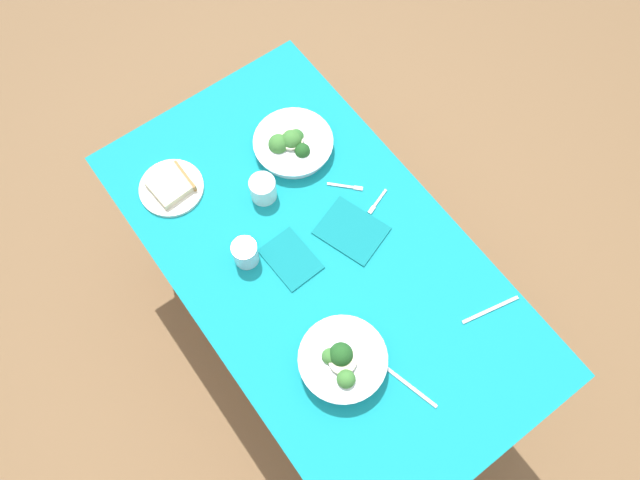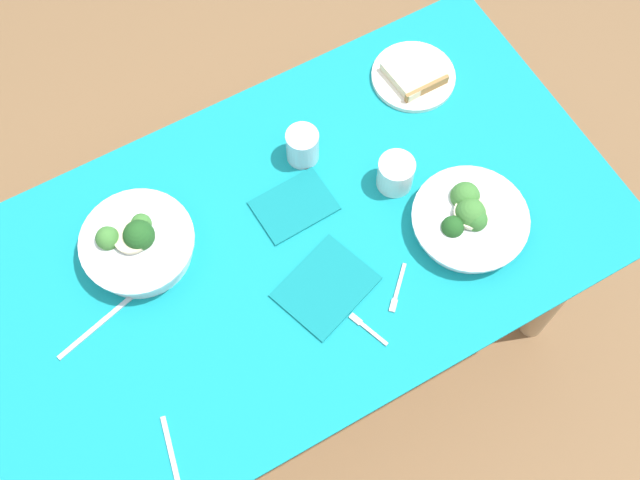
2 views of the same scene
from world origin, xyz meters
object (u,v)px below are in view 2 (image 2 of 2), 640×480
object	(u,v)px
broccoli_bowl_far	(138,244)
table_knife_right	(173,462)
napkin_folded_lower	(294,206)
napkin_folded_upper	(326,287)
water_glass_center	(303,146)
broccoli_bowl_near	(469,219)
fork_by_near_bowl	(398,290)
table_knife_left	(96,327)
fork_by_far_bowl	(367,328)
bread_side_plate	(414,75)
water_glass_side	(396,174)

from	to	relation	value
broccoli_bowl_far	table_knife_right	world-z (taller)	broccoli_bowl_far
table_knife_right	napkin_folded_lower	bearing A→B (deg)	-39.66
table_knife_right	napkin_folded_upper	distance (m)	0.46
table_knife_right	water_glass_center	bearing A→B (deg)	-37.15
broccoli_bowl_far	napkin_folded_upper	size ratio (longest dim) A/B	1.28
broccoli_bowl_near	water_glass_center	world-z (taller)	same
fork_by_near_bowl	napkin_folded_lower	distance (m)	0.30
water_glass_center	table_knife_left	bearing A→B (deg)	-165.50
broccoli_bowl_far	water_glass_center	distance (m)	0.42
napkin_folded_upper	fork_by_far_bowl	bearing A→B (deg)	-76.49
napkin_folded_upper	table_knife_right	bearing A→B (deg)	-158.67
broccoli_bowl_far	fork_by_near_bowl	bearing A→B (deg)	-38.79
table_knife_right	napkin_folded_lower	distance (m)	0.59
broccoli_bowl_near	napkin_folded_lower	xyz separation A→B (m)	(-0.31, 0.22, -0.03)
napkin_folded_upper	water_glass_center	bearing A→B (deg)	69.60
bread_side_plate	broccoli_bowl_near	bearing A→B (deg)	-105.42
table_knife_left	napkin_folded_upper	size ratio (longest dim) A/B	1.01
broccoli_bowl_near	napkin_folded_upper	size ratio (longest dim) A/B	1.33
water_glass_center	bread_side_plate	bearing A→B (deg)	9.62
broccoli_bowl_near	napkin_folded_upper	distance (m)	0.34
broccoli_bowl_far	water_glass_side	world-z (taller)	broccoli_bowl_far
broccoli_bowl_near	fork_by_far_bowl	distance (m)	0.33
fork_by_far_bowl	bread_side_plate	bearing A→B (deg)	-60.70
bread_side_plate	table_knife_left	size ratio (longest dim) A/B	1.04
bread_side_plate	fork_by_far_bowl	xyz separation A→B (m)	(-0.42, -0.48, -0.01)
water_glass_side	napkin_folded_lower	xyz separation A→B (m)	(-0.22, 0.06, -0.04)
broccoli_bowl_near	fork_by_far_bowl	world-z (taller)	broccoli_bowl_near
water_glass_side	napkin_folded_lower	distance (m)	0.23
fork_by_far_bowl	napkin_folded_lower	bearing A→B (deg)	-20.61
fork_by_far_bowl	napkin_folded_upper	bearing A→B (deg)	-6.22
water_glass_center	fork_by_far_bowl	world-z (taller)	water_glass_center
table_knife_left	napkin_folded_lower	xyz separation A→B (m)	(0.49, 0.04, 0.00)
bread_side_plate	table_knife_left	world-z (taller)	bread_side_plate
fork_by_far_bowl	napkin_folded_lower	size ratio (longest dim) A/B	0.57
fork_by_far_bowl	table_knife_right	xyz separation A→B (m)	(-0.46, -0.05, -0.00)
water_glass_center	fork_by_near_bowl	bearing A→B (deg)	-87.67
water_glass_center	napkin_folded_upper	bearing A→B (deg)	-110.40
fork_by_far_bowl	water_glass_center	bearing A→B (deg)	-30.95
table_knife_right	napkin_folded_lower	xyz separation A→B (m)	(0.47, 0.37, 0.00)
napkin_folded_lower	table_knife_right	bearing A→B (deg)	-141.60
fork_by_near_bowl	water_glass_center	bearing A→B (deg)	-131.83
broccoli_bowl_near	water_glass_center	bearing A→B (deg)	124.70
broccoli_bowl_near	napkin_folded_lower	world-z (taller)	broccoli_bowl_near
water_glass_side	fork_by_near_bowl	distance (m)	0.26
fork_by_near_bowl	napkin_folded_upper	distance (m)	0.15
water_glass_center	napkin_folded_upper	size ratio (longest dim) A/B	0.46
water_glass_side	napkin_folded_upper	bearing A→B (deg)	-150.91
water_glass_center	fork_by_near_bowl	xyz separation A→B (m)	(0.02, -0.38, -0.04)
broccoli_bowl_near	bread_side_plate	world-z (taller)	broccoli_bowl_near
fork_by_far_bowl	table_knife_left	world-z (taller)	same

